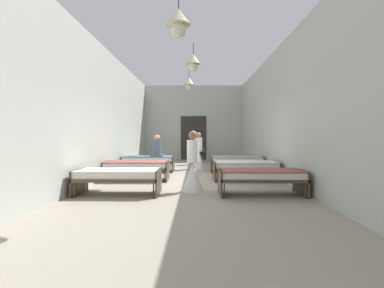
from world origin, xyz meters
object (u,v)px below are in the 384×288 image
bed_left_row_2 (148,160)px  bed_right_row_2 (236,160)px  patient_seated_primary (157,148)px  nurse_near_aisle (193,170)px  bed_left_row_0 (118,175)px  potted_plant (199,148)px  nurse_far_aisle (198,153)px  nurse_mid_aisle (198,156)px  bed_right_row_1 (245,166)px  bed_left_row_1 (137,166)px  bed_right_row_0 (261,176)px

bed_left_row_2 → bed_right_row_2: 3.27m
patient_seated_primary → nurse_near_aisle: bearing=-67.9°
bed_left_row_0 → potted_plant: size_ratio=1.74×
bed_left_row_2 → nurse_far_aisle: nurse_far_aisle is taller
bed_left_row_2 → nurse_mid_aisle: (1.88, 0.84, 0.09)m
nurse_near_aisle → patient_seated_primary: 3.65m
bed_right_row_1 → bed_left_row_1: bearing=180.0°
nurse_far_aisle → potted_plant: (0.07, 1.35, 0.16)m
bed_right_row_0 → nurse_far_aisle: bearing=102.4°
nurse_near_aisle → potted_plant: bearing=54.9°
bed_right_row_1 → nurse_mid_aisle: (-1.39, 2.74, 0.09)m
bed_right_row_2 → nurse_far_aisle: 2.85m
nurse_near_aisle → patient_seated_primary: nurse_near_aisle is taller
bed_left_row_2 → bed_right_row_2: same height
bed_left_row_1 → bed_left_row_2: (0.00, 1.90, 0.00)m
patient_seated_primary → bed_right_row_0: bearing=-51.9°
bed_left_row_1 → nurse_near_aisle: (1.72, -1.54, 0.09)m
bed_left_row_2 → nurse_far_aisle: 3.13m
bed_left_row_0 → bed_left_row_1: size_ratio=1.00×
bed_left_row_1 → bed_right_row_1: 3.27m
bed_right_row_2 → potted_plant: bearing=108.9°
nurse_mid_aisle → bed_right_row_1: bearing=58.2°
bed_left_row_1 → patient_seated_primary: patient_seated_primary is taller
bed_right_row_1 → bed_left_row_2: size_ratio=1.00×
bed_left_row_2 → nurse_near_aisle: bearing=-63.5°
bed_right_row_0 → bed_right_row_2: (0.00, 3.80, 0.00)m
patient_seated_primary → potted_plant: 4.24m
bed_left_row_2 → nurse_mid_aisle: size_ratio=1.28×
bed_right_row_2 → nurse_mid_aisle: (-1.39, 0.84, 0.09)m
patient_seated_primary → potted_plant: patient_seated_primary is taller
patient_seated_primary → potted_plant: bearing=67.7°
bed_left_row_0 → bed_right_row_2: 5.01m
bed_right_row_0 → bed_right_row_1: (0.00, 1.90, 0.00)m
nurse_far_aisle → patient_seated_primary: bearing=42.5°
bed_right_row_0 → potted_plant: 7.76m
bed_left_row_2 → nurse_near_aisle: (1.72, -3.44, 0.09)m
bed_left_row_1 → nurse_near_aisle: nurse_near_aisle is taller
bed_right_row_1 → bed_left_row_2: bearing=149.8°
bed_right_row_1 → patient_seated_primary: size_ratio=2.37×
bed_left_row_1 → bed_left_row_2: bearing=90.0°
bed_left_row_1 → patient_seated_primary: (0.35, 1.82, 0.43)m
bed_left_row_0 → bed_left_row_1: (0.00, 1.90, 0.00)m
bed_right_row_2 → patient_seated_primary: size_ratio=2.37×
nurse_mid_aisle → patient_seated_primary: nurse_mid_aisle is taller
bed_left_row_0 → bed_left_row_2: bearing=90.0°
bed_right_row_0 → bed_left_row_1: same height
patient_seated_primary → bed_right_row_2: bearing=1.5°
potted_plant → nurse_mid_aisle: bearing=-91.5°
bed_left_row_1 → potted_plant: bearing=71.2°
bed_right_row_2 → nurse_mid_aisle: nurse_mid_aisle is taller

